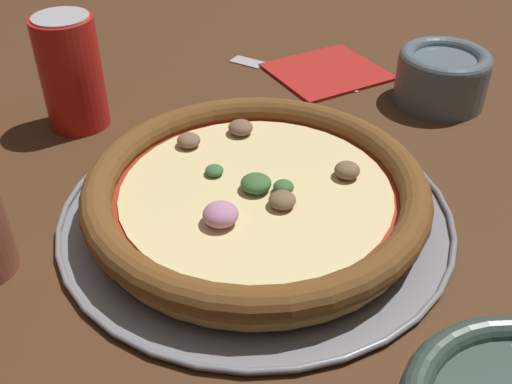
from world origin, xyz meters
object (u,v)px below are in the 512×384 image
bowl_far (442,75)px  beverage_can (71,73)px  fork (285,71)px  pizza_tray (256,212)px  napkin (327,70)px  pizza (256,192)px

bowl_far → beverage_can: beverage_can is taller
fork → beverage_can: size_ratio=1.22×
beverage_can → pizza_tray: bearing=40.7°
fork → beverage_can: bearing=60.2°
napkin → beverage_can: size_ratio=1.36×
pizza → bowl_far: 0.31m
pizza → napkin: bearing=153.5°
pizza → fork: bearing=163.6°
napkin → pizza: bearing=-26.5°
napkin → beverage_can: bearing=-75.2°
bowl_far → pizza_tray: bearing=-54.0°
pizza_tray → pizza: pizza is taller
pizza_tray → beverage_can: bearing=-139.3°
napkin → beverage_can: 0.32m
pizza_tray → bowl_far: bowl_far is taller
bowl_far → fork: size_ratio=0.70×
pizza_tray → beverage_can: size_ratio=2.84×
pizza_tray → bowl_far: 0.31m
napkin → beverage_can: beverage_can is taller
napkin → fork: bearing=-102.1°
pizza → bowl_far: size_ratio=2.87×
bowl_far → beverage_can: (-0.01, -0.42, 0.03)m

